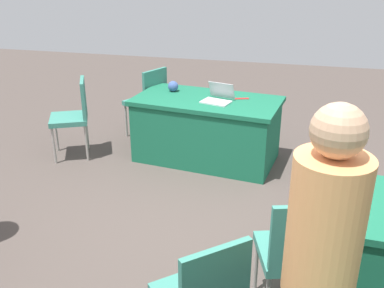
# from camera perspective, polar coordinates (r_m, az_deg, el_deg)

# --- Properties ---
(ground_plane) EXTENTS (14.40, 14.40, 0.00)m
(ground_plane) POSITION_cam_1_polar(r_m,az_deg,el_deg) (3.98, 1.80, -12.77)
(ground_plane) COLOR #4C423D
(table_foreground) EXTENTS (1.80, 1.10, 0.77)m
(table_foreground) POSITION_cam_1_polar(r_m,az_deg,el_deg) (5.37, 1.89, 1.91)
(table_foreground) COLOR #196647
(table_foreground) RESTS_ON ground
(chair_tucked_left) EXTENTS (0.59, 0.59, 0.97)m
(chair_tucked_left) POSITION_cam_1_polar(r_m,az_deg,el_deg) (5.58, -14.88, 3.87)
(chair_tucked_left) COLOR #9E9993
(chair_tucked_left) RESTS_ON ground
(chair_aisle) EXTENTS (0.59, 0.59, 0.96)m
(chair_aisle) POSITION_cam_1_polar(r_m,az_deg,el_deg) (6.00, -5.58, 5.86)
(chair_aisle) COLOR #9E9993
(chair_aisle) RESTS_ON ground
(chair_back_row) EXTENTS (0.55, 0.55, 0.97)m
(chair_back_row) POSITION_cam_1_polar(r_m,az_deg,el_deg) (3.04, 13.14, -13.14)
(chair_back_row) COLOR #9E9993
(chair_back_row) RESTS_ON ground
(person_presenter) EXTENTS (0.48, 0.48, 1.80)m
(person_presenter) POSITION_cam_1_polar(r_m,az_deg,el_deg) (2.21, 16.09, -14.70)
(person_presenter) COLOR #26262D
(person_presenter) RESTS_ON ground
(laptop_silver) EXTENTS (0.38, 0.37, 0.21)m
(laptop_silver) POSITION_cam_1_polar(r_m,az_deg,el_deg) (5.13, 3.32, 5.88)
(laptop_silver) COLOR silver
(laptop_silver) RESTS_ON table_foreground
(yarn_ball) EXTENTS (0.13, 0.13, 0.13)m
(yarn_ball) POSITION_cam_1_polar(r_m,az_deg,el_deg) (5.52, -2.44, 7.41)
(yarn_ball) COLOR #3F5999
(yarn_ball) RESTS_ON table_foreground
(scissors_red) EXTENTS (0.18, 0.09, 0.01)m
(scissors_red) POSITION_cam_1_polar(r_m,az_deg,el_deg) (5.27, 6.34, 5.81)
(scissors_red) COLOR red
(scissors_red) RESTS_ON table_foreground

